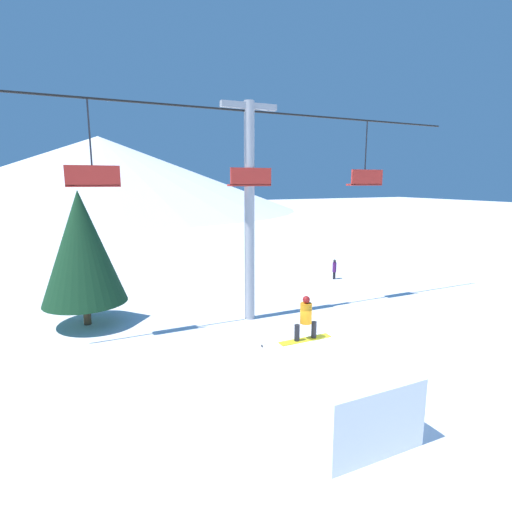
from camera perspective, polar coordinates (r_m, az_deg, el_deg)
The scene contains 7 objects.
ground_plane at distance 11.77m, azimuth 13.65°, elevation -19.92°, with size 220.00×220.00×0.00m, color white.
mountain_ridge at distance 90.49m, azimuth -21.36°, elevation 10.90°, with size 80.66×80.66×15.03m.
snow_ramp at distance 10.61m, azimuth 11.26°, elevation -18.36°, with size 2.51×3.28×1.63m.
snowboarder at distance 11.06m, azimuth 7.13°, elevation -8.91°, with size 1.55×0.32×1.26m.
chairlift at distance 16.71m, azimuth -0.92°, elevation 8.64°, with size 21.15×0.44×9.09m.
pine_tree_near at distance 17.67m, azimuth -23.64°, elevation 1.12°, with size 3.35×3.35×5.60m.
distant_skier at distance 24.93m, azimuth 11.14°, elevation -1.76°, with size 0.24×0.24×1.23m.
Camera 1 is at (-6.54, -7.79, 5.92)m, focal length 28.00 mm.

